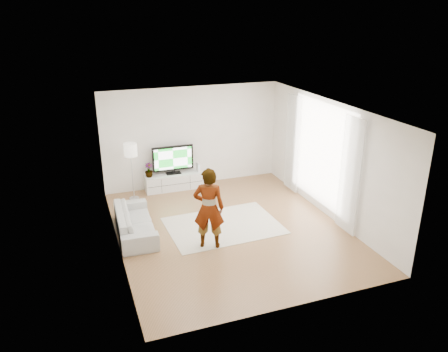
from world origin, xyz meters
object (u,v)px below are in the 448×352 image
object	(u,v)px
media_console	(174,181)
television	(173,159)
player	(209,208)
rug	(223,226)
floor_lamp	(131,152)
sofa	(135,222)

from	to	relation	value
media_console	television	distance (m)	0.66
television	player	bearing A→B (deg)	-91.07
television	rug	distance (m)	2.81
media_console	floor_lamp	xyz separation A→B (m)	(-1.17, -0.28, 1.06)
television	media_console	bearing A→B (deg)	-90.00
rug	floor_lamp	world-z (taller)	floor_lamp
television	player	world-z (taller)	player
media_console	player	size ratio (longest dim) A/B	0.92
sofa	television	bearing A→B (deg)	-30.26
television	floor_lamp	distance (m)	1.27
television	player	xyz separation A→B (m)	(-0.06, -3.38, 0.01)
media_console	floor_lamp	bearing A→B (deg)	-166.73
media_console	sofa	world-z (taller)	sofa
television	sofa	bearing A→B (deg)	-122.46
floor_lamp	rug	bearing A→B (deg)	-53.56
media_console	sofa	distance (m)	2.67
television	floor_lamp	xyz separation A→B (m)	(-1.17, -0.30, 0.41)
media_console	player	bearing A→B (deg)	-91.07
media_console	rug	distance (m)	2.65
media_console	television	size ratio (longest dim) A/B	1.41
sofa	floor_lamp	distance (m)	2.22
floor_lamp	television	bearing A→B (deg)	14.55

